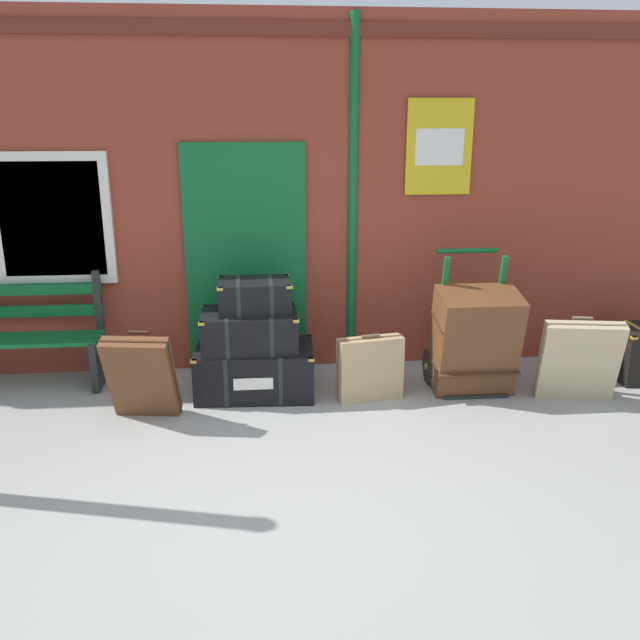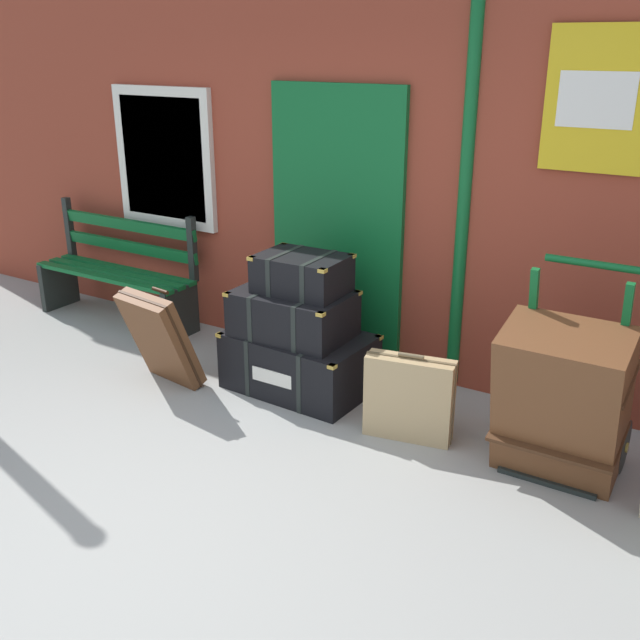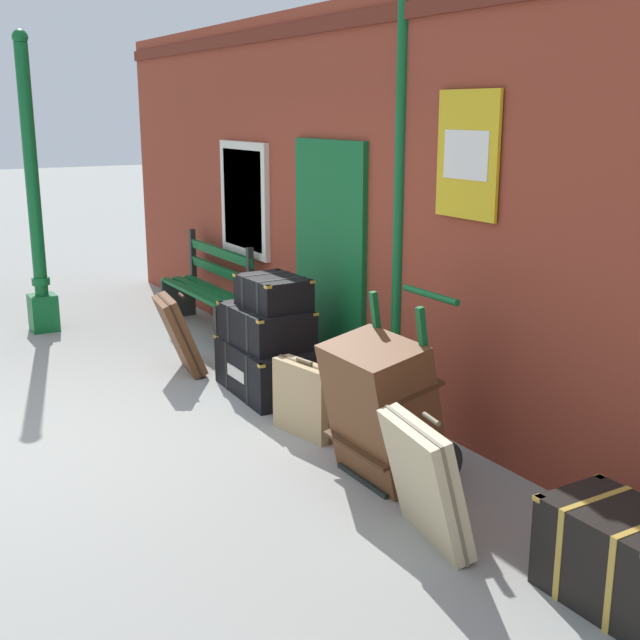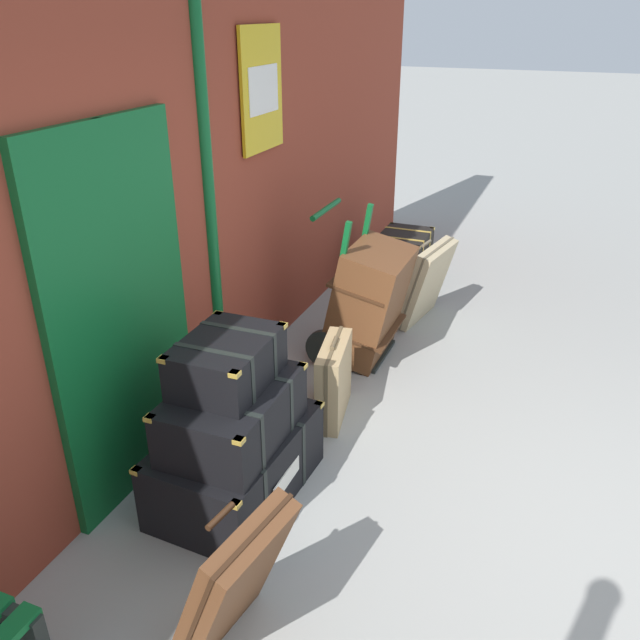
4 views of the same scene
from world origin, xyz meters
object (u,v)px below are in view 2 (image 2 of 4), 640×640
Objects in this scene: large_brown_trunk at (562,401)px; suitcase_charcoal at (409,398)px; platform_bench at (119,272)px; steamer_trunk_middle at (293,313)px; steamer_trunk_top at (302,274)px; porters_trolley at (565,420)px; suitcase_brown at (161,339)px; steamer_trunk_base at (299,362)px.

suitcase_charcoal is at bearing -176.47° from large_brown_trunk.
platform_bench is 1.97× the size of steamer_trunk_middle.
large_brown_trunk is at bearing -5.86° from steamer_trunk_top.
porters_trolley is (4.03, -0.34, -0.17)m from platform_bench.
suitcase_brown is at bearing -32.99° from platform_bench.
large_brown_trunk is at bearing -7.27° from platform_bench.
steamer_trunk_base is 1.01m from suitcase_brown.
porters_trolley is 1.64× the size of suitcase_brown.
large_brown_trunk is at bearing 3.53° from suitcase_charcoal.
steamer_trunk_top is 1.14m from suitcase_brown.
steamer_trunk_middle is 1.07m from suitcase_charcoal.
suitcase_charcoal is (1.85, 0.25, -0.09)m from suitcase_brown.
steamer_trunk_top is 0.51× the size of porters_trolley.
suitcase_charcoal reaches higher than steamer_trunk_base.
steamer_trunk_middle is at bearing -150.88° from steamer_trunk_base.
platform_bench is 2.58× the size of steamer_trunk_top.
suitcase_brown is 1.26× the size of suitcase_charcoal.
steamer_trunk_middle is 1.92m from large_brown_trunk.
platform_bench is 2.23m from steamer_trunk_top.
large_brown_trunk is (0.00, -0.17, 0.20)m from porters_trolley.
large_brown_trunk reaches higher than suitcase_charcoal.
platform_bench is 4.06m from large_brown_trunk.
large_brown_trunk reaches higher than suitcase_brown.
steamer_trunk_top is 0.65× the size of large_brown_trunk.
steamer_trunk_base is at bearing 167.02° from suitcase_charcoal.
porters_trolley is 1.27× the size of large_brown_trunk.
porters_trolley is at bearing 0.72° from steamer_trunk_middle.
platform_bench reaches higher than suitcase_charcoal.
steamer_trunk_top is at bearing 179.39° from porters_trolley.
large_brown_trunk is at bearing -4.40° from steamer_trunk_middle.
suitcase_brown is (-2.76, -0.48, 0.09)m from porters_trolley.
suitcase_charcoal is (3.12, -0.57, -0.17)m from platform_bench.
steamer_trunk_top is 1.15m from suitcase_charcoal.
porters_trolley reaches higher than suitcase_brown.
suitcase_charcoal is at bearing -165.95° from porters_trolley.
large_brown_trunk is at bearing 6.38° from suitcase_brown.
steamer_trunk_base is 0.66m from steamer_trunk_top.
suitcase_brown is (-0.84, -0.46, -0.22)m from steamer_trunk_middle.
suitcase_brown is (-2.76, -0.31, -0.11)m from large_brown_trunk.
suitcase_charcoal is at bearing -11.43° from steamer_trunk_middle.
steamer_trunk_top is at bearing 58.63° from steamer_trunk_base.
platform_bench is 1.32× the size of porters_trolley.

